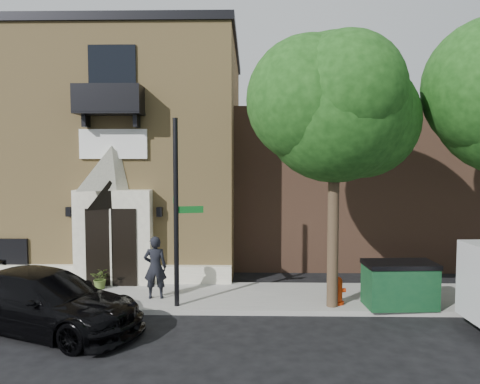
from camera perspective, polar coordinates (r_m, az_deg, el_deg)
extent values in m
plane|color=black|center=(14.03, -14.26, -14.31)|extent=(120.00, 120.00, 0.00)
cube|color=gray|center=(15.19, -8.99, -12.51)|extent=(42.00, 3.00, 0.15)
cube|color=tan|center=(21.86, -16.46, 4.15)|extent=(12.00, 10.00, 9.00)
cube|color=black|center=(22.37, -16.71, 16.14)|extent=(12.20, 10.20, 0.30)
cube|color=white|center=(17.50, -21.35, -9.26)|extent=(12.00, 0.30, 0.60)
cube|color=white|center=(16.46, -15.17, -5.33)|extent=(2.60, 0.55, 3.20)
pyramid|color=white|center=(16.25, -15.32, 2.87)|extent=(2.60, 0.55, 1.50)
cube|color=black|center=(16.24, -15.44, -6.54)|extent=(1.70, 0.06, 2.60)
cube|color=white|center=(16.20, -15.48, -6.56)|extent=(0.06, 0.04, 2.60)
cube|color=white|center=(16.44, -15.19, 5.67)|extent=(2.30, 0.10, 1.00)
cube|color=black|center=(16.13, -15.65, 9.26)|extent=(2.20, 0.90, 0.10)
cube|color=black|center=(15.77, -16.14, 11.02)|extent=(2.20, 0.06, 0.90)
cube|color=black|center=(16.51, -19.23, 10.63)|extent=(0.06, 0.90, 0.90)
cube|color=black|center=(15.91, -11.99, 11.02)|extent=(0.06, 0.90, 0.90)
cube|color=black|center=(16.69, -15.30, 13.24)|extent=(1.60, 0.08, 2.20)
cube|color=black|center=(18.09, -26.04, -6.70)|extent=(1.10, 0.10, 1.00)
cube|color=orange|center=(18.11, -26.00, -6.68)|extent=(0.85, 0.06, 0.75)
cube|color=black|center=(16.97, -20.13, -2.27)|extent=(0.18, 0.18, 0.32)
cube|color=black|center=(16.11, -9.80, -2.40)|extent=(0.18, 0.18, 0.32)
cube|color=brown|center=(23.41, 22.19, 0.81)|extent=(18.00, 8.00, 6.40)
cylinder|color=#38281C|center=(13.66, 11.27, -5.05)|extent=(0.32, 0.32, 4.20)
sphere|color=#14390F|center=(13.57, 11.48, 10.01)|extent=(4.20, 4.20, 4.20)
sphere|color=#14390F|center=(13.99, 14.50, 8.55)|extent=(3.36, 3.36, 3.36)
sphere|color=#14390F|center=(13.29, 8.62, 11.04)|extent=(3.57, 3.57, 3.57)
sphere|color=#14390F|center=(12.97, 12.95, 12.05)|extent=(3.15, 3.15, 3.15)
imported|color=black|center=(13.19, -22.71, -12.18)|extent=(5.76, 3.91, 1.55)
cylinder|color=black|center=(13.48, -7.81, -2.56)|extent=(0.14, 0.14, 5.40)
cube|color=#0F581C|center=(13.51, -6.10, -2.15)|extent=(0.75, 0.22, 0.20)
cube|color=#0F581C|center=(13.85, -7.96, -1.08)|extent=(0.22, 0.75, 0.20)
cylinder|color=#9B2305|center=(14.35, 11.81, -13.06)|extent=(0.37, 0.37, 0.08)
cylinder|color=#9B2305|center=(14.25, 11.82, -11.82)|extent=(0.27, 0.27, 0.57)
sphere|color=#9B2305|center=(14.17, 11.84, -10.59)|extent=(0.27, 0.27, 0.27)
cylinder|color=#9B2305|center=(14.24, 11.83, -11.64)|extent=(0.46, 0.12, 0.12)
cube|color=#0F391E|center=(14.42, 18.86, -10.83)|extent=(1.99, 1.18, 1.18)
cube|color=black|center=(14.27, 18.92, -8.33)|extent=(2.05, 1.24, 0.13)
imported|color=#496026|center=(16.21, -16.61, -10.03)|extent=(0.68, 0.61, 0.69)
imported|color=black|center=(14.62, -10.30, -9.02)|extent=(0.74, 0.52, 1.91)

